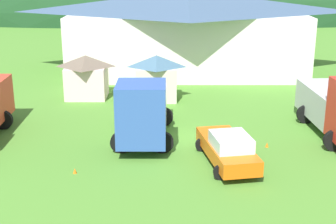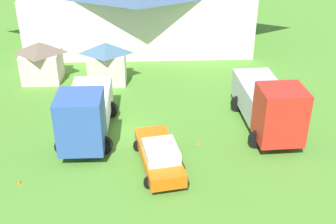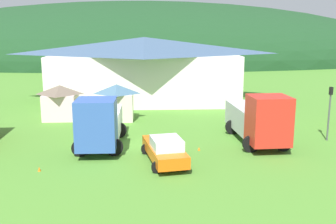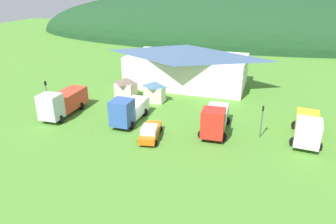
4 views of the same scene
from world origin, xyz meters
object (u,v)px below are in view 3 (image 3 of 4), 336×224
object	(u,v)px
depot_building	(145,68)
traffic_light_east	(330,108)
crane_truck_red	(258,119)
service_pickup_orange	(165,149)
traffic_cone_near_pickup	(199,151)
play_shed_cream	(117,102)
box_truck_blue	(100,123)
traffic_cone_mid_row	(39,171)
play_shed_pink	(60,102)

from	to	relation	value
depot_building	traffic_light_east	size ratio (longest dim) A/B	5.43
crane_truck_red	service_pickup_orange	size ratio (longest dim) A/B	1.42
service_pickup_orange	traffic_cone_near_pickup	world-z (taller)	service_pickup_orange
play_shed_cream	box_truck_blue	size ratio (longest dim) A/B	0.45
play_shed_cream	box_truck_blue	xyz separation A→B (m)	(-0.54, -8.15, 0.12)
traffic_cone_near_pickup	traffic_cone_mid_row	world-z (taller)	traffic_cone_mid_row
crane_truck_red	play_shed_cream	bearing A→B (deg)	-129.19
traffic_light_east	traffic_cone_mid_row	world-z (taller)	traffic_light_east
depot_building	box_truck_blue	distance (m)	17.95
crane_truck_red	traffic_cone_mid_row	world-z (taller)	crane_truck_red
traffic_cone_near_pickup	play_shed_cream	bearing A→B (deg)	123.51
box_truck_blue	traffic_light_east	xyz separation A→B (m)	(16.08, 0.96, 0.64)
traffic_light_east	traffic_cone_near_pickup	bearing A→B (deg)	-168.81
play_shed_pink	traffic_cone_mid_row	world-z (taller)	play_shed_pink
crane_truck_red	traffic_light_east	distance (m)	5.26
play_shed_cream	crane_truck_red	size ratio (longest dim) A/B	0.42
play_shed_cream	traffic_cone_near_pickup	xyz separation A→B (m)	(6.01, -9.07, -1.64)
depot_building	play_shed_cream	world-z (taller)	depot_building
play_shed_pink	traffic_light_east	distance (m)	22.03
traffic_light_east	box_truck_blue	bearing A→B (deg)	-176.58
depot_building	crane_truck_red	xyz separation A→B (m)	(7.95, -17.04, -1.84)
depot_building	play_shed_cream	distance (m)	9.95
depot_building	play_shed_pink	xyz separation A→B (m)	(-7.41, -8.78, -2.03)
depot_building	traffic_cone_near_pickup	xyz separation A→B (m)	(3.62, -18.53, -3.61)
depot_building	traffic_cone_mid_row	world-z (taller)	depot_building
play_shed_pink	traffic_cone_near_pickup	bearing A→B (deg)	-41.48
play_shed_cream	traffic_cone_mid_row	bearing A→B (deg)	-105.85
traffic_light_east	traffic_cone_near_pickup	size ratio (longest dim) A/B	7.80
traffic_light_east	depot_building	bearing A→B (deg)	128.31
crane_truck_red	traffic_cone_near_pickup	distance (m)	4.90
traffic_light_east	traffic_cone_near_pickup	world-z (taller)	traffic_light_east
depot_building	play_shed_pink	world-z (taller)	depot_building
depot_building	box_truck_blue	size ratio (longest dim) A/B	2.95
traffic_light_east	traffic_cone_mid_row	xyz separation A→B (m)	(-19.06, -5.20, -2.40)
play_shed_pink	crane_truck_red	world-z (taller)	crane_truck_red
play_shed_cream	crane_truck_red	bearing A→B (deg)	-36.27
service_pickup_orange	traffic_light_east	distance (m)	12.70
play_shed_cream	service_pickup_orange	bearing A→B (deg)	-72.19
play_shed_cream	traffic_light_east	distance (m)	17.14
box_truck_blue	traffic_cone_mid_row	bearing A→B (deg)	-34.91
play_shed_cream	play_shed_pink	size ratio (longest dim) A/B	1.04
box_truck_blue	traffic_cone_near_pickup	distance (m)	6.84
traffic_cone_mid_row	traffic_cone_near_pickup	bearing A→B (deg)	19.18
traffic_light_east	traffic_cone_mid_row	size ratio (longest dim) A/B	7.60
depot_building	traffic_cone_mid_row	size ratio (longest dim) A/B	41.29
depot_building	play_shed_cream	bearing A→B (deg)	-104.16
box_truck_blue	traffic_light_east	bearing A→B (deg)	93.59
play_shed_cream	traffic_cone_mid_row	distance (m)	12.98
depot_building	play_shed_cream	size ratio (longest dim) A/B	6.63
crane_truck_red	play_shed_pink	bearing A→B (deg)	-121.19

